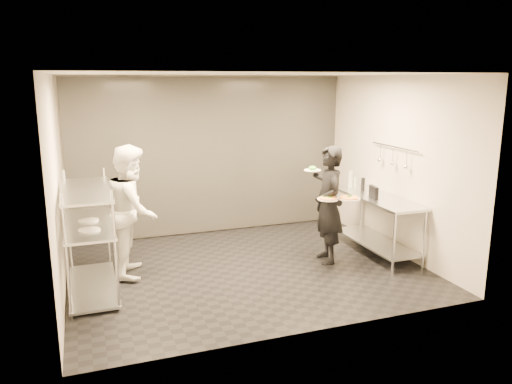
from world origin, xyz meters
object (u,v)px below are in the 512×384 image
object	(u,v)px
prep_counter	(377,215)
waiter	(328,205)
pass_rack	(90,234)
pizza_plate_near	(328,199)
bottle_dark	(363,184)
pizza_plate_far	(349,198)
pos_monitor	(374,192)
bottle_clear	(355,182)
chef	(133,210)
bottle_green	(351,179)
salad_plate	(312,169)

from	to	relation	value
prep_counter	waiter	bearing A→B (deg)	-174.50
pass_rack	prep_counter	xyz separation A→B (m)	(4.33, 0.00, -0.14)
prep_counter	pizza_plate_near	bearing A→B (deg)	-163.40
bottle_dark	waiter	bearing A→B (deg)	-149.13
pizza_plate_far	pos_monitor	size ratio (longest dim) A/B	1.20
pass_rack	prep_counter	size ratio (longest dim) A/B	0.89
pos_monitor	bottle_dark	xyz separation A→B (m)	(0.13, 0.53, 0.01)
waiter	pos_monitor	bearing A→B (deg)	100.51
prep_counter	pos_monitor	distance (m)	0.42
waiter	pizza_plate_far	bearing A→B (deg)	45.34
pizza_plate_far	bottle_clear	xyz separation A→B (m)	(0.78, 1.13, -0.03)
prep_counter	pizza_plate_near	world-z (taller)	pizza_plate_near
pizza_plate_near	bottle_clear	size ratio (longest dim) A/B	1.79
chef	bottle_green	world-z (taller)	chef
bottle_dark	bottle_clear	bearing A→B (deg)	81.67
waiter	chef	world-z (taller)	chef
pizza_plate_near	pos_monitor	bearing A→B (deg)	14.93
pizza_plate_far	bottle_green	xyz separation A→B (m)	(0.70, 1.15, 0.02)
prep_counter	bottle_green	bearing A→B (deg)	91.77
chef	bottle_clear	world-z (taller)	chef
pos_monitor	prep_counter	bearing A→B (deg)	40.21
pos_monitor	bottle_dark	size ratio (longest dim) A/B	1.27
pass_rack	salad_plate	bearing A→B (deg)	4.12
pizza_plate_far	bottle_green	size ratio (longest dim) A/B	1.18
pass_rack	pizza_plate_near	distance (m)	3.31
pizza_plate_near	bottle_dark	size ratio (longest dim) A/B	1.42
pizza_plate_far	bottle_green	bearing A→B (deg)	58.84
pizza_plate_far	bottle_dark	xyz separation A→B (m)	(0.73, 0.81, -0.01)
chef	pizza_plate_far	world-z (taller)	chef
chef	bottle_green	distance (m)	3.73
waiter	bottle_clear	xyz separation A→B (m)	(0.97, 0.87, 0.12)
pass_rack	bottle_dark	distance (m)	4.37
pizza_plate_near	pos_monitor	world-z (taller)	pos_monitor
bottle_green	bottle_dark	bearing A→B (deg)	-83.72
bottle_green	prep_counter	bearing A→B (deg)	-88.23
salad_plate	pizza_plate_far	bearing A→B (deg)	-61.82
pizza_plate_far	pos_monitor	bearing A→B (deg)	25.39
pizza_plate_far	bottle_green	world-z (taller)	bottle_green
waiter	pizza_plate_near	distance (m)	0.30
prep_counter	waiter	xyz separation A→B (m)	(-0.91, -0.09, 0.26)
bottle_green	chef	bearing A→B (deg)	-174.30
pizza_plate_near	bottle_clear	bearing A→B (deg)	44.77
waiter	bottle_clear	world-z (taller)	waiter
chef	pos_monitor	size ratio (longest dim) A/B	6.78
pizza_plate_near	bottle_green	bearing A→B (deg)	47.51
prep_counter	pizza_plate_near	distance (m)	1.17
pass_rack	waiter	world-z (taller)	waiter
pass_rack	pizza_plate_near	bearing A→B (deg)	-5.35
pizza_plate_far	pos_monitor	distance (m)	0.66
pizza_plate_far	pizza_plate_near	bearing A→B (deg)	173.09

